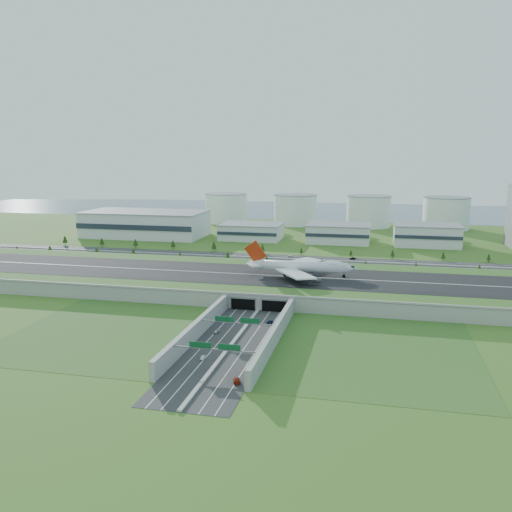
% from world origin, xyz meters
% --- Properties ---
extents(ground, '(1200.00, 1200.00, 0.00)m').
position_xyz_m(ground, '(0.00, 0.00, 0.00)').
color(ground, '#415D1D').
rests_on(ground, ground).
extents(airfield_deck, '(520.00, 100.00, 9.20)m').
position_xyz_m(airfield_deck, '(0.00, -0.09, 4.12)').
color(airfield_deck, gray).
rests_on(airfield_deck, ground).
extents(underpass_road, '(38.80, 120.40, 8.00)m').
position_xyz_m(underpass_road, '(0.00, -99.42, 3.43)').
color(underpass_road, '#28282B').
rests_on(underpass_road, ground).
extents(sign_gantry_near, '(38.70, 0.70, 9.80)m').
position_xyz_m(sign_gantry_near, '(0.00, -95.04, 6.95)').
color(sign_gantry_near, gray).
rests_on(sign_gantry_near, ground).
extents(sign_gantry_far, '(38.70, 0.70, 9.80)m').
position_xyz_m(sign_gantry_far, '(0.00, -130.04, 6.95)').
color(sign_gantry_far, gray).
rests_on(sign_gantry_far, ground).
extents(north_expressway, '(560.00, 36.00, 0.12)m').
position_xyz_m(north_expressway, '(0.00, 95.00, 0.06)').
color(north_expressway, '#28282B').
rests_on(north_expressway, ground).
extents(tree_row, '(499.11, 48.66, 8.42)m').
position_xyz_m(tree_row, '(7.66, 97.45, 4.75)').
color(tree_row, '#3D2819').
rests_on(tree_row, ground).
extents(hangar_west, '(120.00, 60.00, 25.00)m').
position_xyz_m(hangar_west, '(-170.00, 185.00, 12.50)').
color(hangar_west, silver).
rests_on(hangar_west, ground).
extents(hangar_mid_a, '(58.00, 42.00, 15.00)m').
position_xyz_m(hangar_mid_a, '(-60.00, 190.00, 7.50)').
color(hangar_mid_a, silver).
rests_on(hangar_mid_a, ground).
extents(hangar_mid_b, '(58.00, 42.00, 17.00)m').
position_xyz_m(hangar_mid_b, '(25.00, 190.00, 8.50)').
color(hangar_mid_b, silver).
rests_on(hangar_mid_b, ground).
extents(hangar_mid_c, '(58.00, 42.00, 19.00)m').
position_xyz_m(hangar_mid_c, '(105.00, 190.00, 9.50)').
color(hangar_mid_c, silver).
rests_on(hangar_mid_c, ground).
extents(fuel_tank_a, '(50.00, 50.00, 35.00)m').
position_xyz_m(fuel_tank_a, '(-120.00, 310.00, 17.50)').
color(fuel_tank_a, white).
rests_on(fuel_tank_a, ground).
extents(fuel_tank_b, '(50.00, 50.00, 35.00)m').
position_xyz_m(fuel_tank_b, '(-35.00, 310.00, 17.50)').
color(fuel_tank_b, white).
rests_on(fuel_tank_b, ground).
extents(fuel_tank_c, '(50.00, 50.00, 35.00)m').
position_xyz_m(fuel_tank_c, '(50.00, 310.00, 17.50)').
color(fuel_tank_c, white).
rests_on(fuel_tank_c, ground).
extents(fuel_tank_d, '(50.00, 50.00, 35.00)m').
position_xyz_m(fuel_tank_d, '(135.00, 310.00, 17.50)').
color(fuel_tank_d, white).
rests_on(fuel_tank_d, ground).
extents(bay_water, '(1200.00, 260.00, 0.06)m').
position_xyz_m(bay_water, '(0.00, 480.00, 0.03)').
color(bay_water, '#394D6E').
rests_on(bay_water, ground).
extents(boeing_747, '(70.85, 66.87, 21.89)m').
position_xyz_m(boeing_747, '(15.16, 3.38, 14.20)').
color(boeing_747, white).
rests_on(boeing_747, airfield_deck).
extents(car_0, '(2.78, 4.78, 1.53)m').
position_xyz_m(car_0, '(-11.18, -90.91, 0.89)').
color(car_0, '#B0B0B5').
rests_on(car_0, ground).
extents(car_1, '(1.67, 4.25, 1.38)m').
position_xyz_m(car_1, '(-7.09, -123.78, 0.81)').
color(car_1, silver).
rests_on(car_1, ground).
extents(car_2, '(2.91, 5.27, 1.40)m').
position_xyz_m(car_2, '(10.41, -70.94, 0.82)').
color(car_2, '#0B1438').
rests_on(car_2, ground).
extents(car_3, '(4.20, 6.39, 1.72)m').
position_xyz_m(car_3, '(12.28, -143.08, 0.98)').
color(car_3, maroon).
rests_on(car_3, ground).
extents(car_4, '(4.54, 2.78, 1.45)m').
position_xyz_m(car_4, '(-137.48, 88.05, 0.84)').
color(car_4, '#4E4E52').
rests_on(car_4, ground).
extents(car_5, '(5.23, 3.57, 1.63)m').
position_xyz_m(car_5, '(42.34, 105.77, 0.94)').
color(car_5, black).
rests_on(car_5, ground).
extents(car_6, '(6.21, 4.32, 1.57)m').
position_xyz_m(car_6, '(137.05, 88.39, 0.91)').
color(car_6, silver).
rests_on(car_6, ground).
extents(car_7, '(5.12, 2.73, 1.41)m').
position_xyz_m(car_7, '(-8.04, 105.15, 0.83)').
color(car_7, white).
rests_on(car_7, ground).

